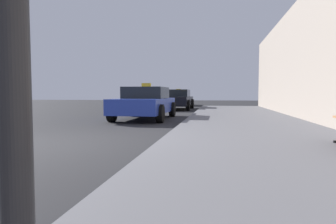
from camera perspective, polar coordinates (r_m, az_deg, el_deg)
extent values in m
plane|color=#232326|center=(6.31, -19.80, -5.83)|extent=(80.00, 80.00, 0.00)
cube|color=#5B5B60|center=(5.58, 19.14, -6.25)|extent=(4.00, 32.00, 0.15)
cube|color=#233899|center=(11.76, -4.43, 1.28)|extent=(1.76, 4.29, 0.55)
cube|color=black|center=(11.96, -4.19, 3.72)|extent=(1.55, 1.93, 0.45)
cube|color=yellow|center=(11.96, -4.20, 5.18)|extent=(0.36, 0.14, 0.16)
cylinder|color=black|center=(10.24, -1.51, -0.30)|extent=(0.22, 0.64, 0.64)
cylinder|color=black|center=(10.72, -10.77, -0.19)|extent=(0.22, 0.64, 0.64)
cylinder|color=black|center=(12.94, 0.83, 0.50)|extent=(0.22, 0.64, 0.64)
cylinder|color=black|center=(13.32, -6.66, 0.57)|extent=(0.22, 0.64, 0.64)
cube|color=black|center=(19.03, 1.52, 2.15)|extent=(1.84, 4.38, 0.55)
cube|color=black|center=(19.24, 1.62, 3.65)|extent=(1.62, 1.97, 0.45)
cylinder|color=black|center=(17.53, 3.86, 1.29)|extent=(0.22, 0.64, 0.64)
cylinder|color=black|center=(17.81, -2.05, 1.33)|extent=(0.22, 0.64, 0.64)
cylinder|color=black|center=(20.32, 4.65, 1.59)|extent=(0.22, 0.64, 0.64)
cylinder|color=black|center=(20.56, -0.47, 1.63)|extent=(0.22, 0.64, 0.64)
cube|color=yellow|center=(25.77, 1.92, 2.51)|extent=(1.78, 4.07, 0.55)
cube|color=black|center=(25.97, 1.99, 3.62)|extent=(1.57, 1.83, 0.45)
cube|color=yellow|center=(25.97, 1.99, 4.29)|extent=(0.36, 0.14, 0.16)
cylinder|color=black|center=(24.38, 3.59, 1.92)|extent=(0.22, 0.64, 0.64)
cylinder|color=black|center=(24.63, -0.54, 1.94)|extent=(0.22, 0.64, 0.64)
cylinder|color=black|center=(26.96, 4.17, 2.07)|extent=(0.22, 0.64, 0.64)
cylinder|color=black|center=(27.19, 0.43, 2.09)|extent=(0.22, 0.64, 0.64)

